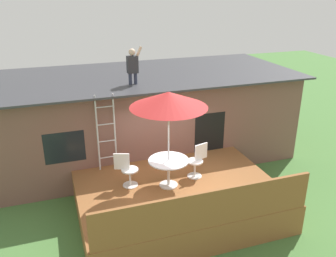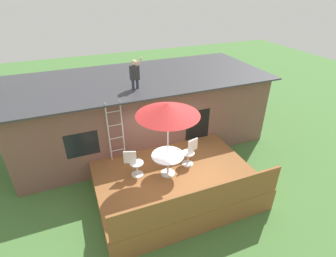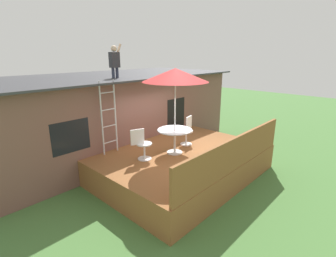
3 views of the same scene
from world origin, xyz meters
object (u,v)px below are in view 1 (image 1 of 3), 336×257
at_px(patio_chair_left, 127,170).
at_px(person_figure, 133,64).
at_px(step_ladder, 106,133).
at_px(patio_umbrella, 169,100).
at_px(patio_chair_right, 197,161).
at_px(patio_table, 169,165).

bearing_deg(patio_chair_left, person_figure, 89.36).
bearing_deg(step_ladder, patio_umbrella, -47.78).
xyz_separation_m(patio_chair_left, patio_chair_right, (1.91, -0.11, 0.00)).
bearing_deg(patio_table, patio_umbrella, -26.57).
relative_size(patio_table, patio_chair_left, 1.13).
bearing_deg(person_figure, patio_chair_right, -62.32).
xyz_separation_m(patio_umbrella, person_figure, (-0.26, 2.46, 0.39)).
xyz_separation_m(step_ladder, patio_chair_right, (2.22, -1.21, -0.64)).
relative_size(patio_table, person_figure, 0.94).
bearing_deg(person_figure, patio_table, -83.86).
xyz_separation_m(patio_umbrella, patio_chair_left, (-1.01, 0.35, -1.89)).
xyz_separation_m(step_ladder, patio_chair_left, (0.30, -1.10, -0.64)).
relative_size(person_figure, patio_chair_right, 1.21).
height_order(step_ladder, patio_chair_right, step_ladder).
relative_size(patio_table, patio_umbrella, 0.41).
bearing_deg(step_ladder, patio_chair_right, -28.65).
height_order(patio_table, patio_chair_left, patio_chair_left).
relative_size(patio_umbrella, patio_chair_left, 2.76).
height_order(person_figure, patio_chair_right, person_figure).
relative_size(patio_umbrella, step_ladder, 1.15).
height_order(patio_umbrella, patio_chair_right, patio_umbrella).
relative_size(step_ladder, patio_chair_left, 2.39).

